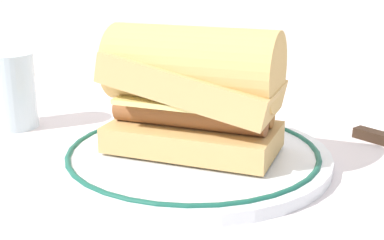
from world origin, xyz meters
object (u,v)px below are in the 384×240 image
object	(u,v)px
plate	(192,154)
drinking_glass	(11,95)
sausage_sandwich	(192,87)
butter_knife	(352,132)

from	to	relation	value
plate	drinking_glass	distance (m)	0.26
sausage_sandwich	butter_knife	size ratio (longest dim) A/B	1.64
sausage_sandwich	drinking_glass	bearing A→B (deg)	173.52
sausage_sandwich	drinking_glass	xyz separation A→B (m)	(-0.23, 0.11, -0.04)
plate	butter_knife	xyz separation A→B (m)	(0.19, 0.09, -0.00)
drinking_glass	butter_knife	world-z (taller)	drinking_glass
sausage_sandwich	butter_knife	xyz separation A→B (m)	(0.19, 0.09, -0.08)
plate	butter_knife	size ratio (longest dim) A/B	2.41
sausage_sandwich	plate	bearing A→B (deg)	77.05
plate	sausage_sandwich	xyz separation A→B (m)	(-0.00, -0.00, 0.07)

